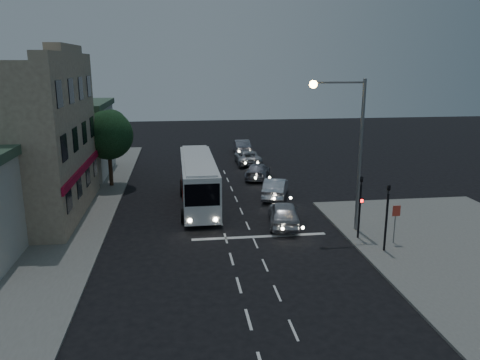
{
  "coord_description": "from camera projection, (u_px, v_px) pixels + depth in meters",
  "views": [
    {
      "loc": [
        -2.53,
        -23.61,
        9.98
      ],
      "look_at": [
        1.52,
        7.12,
        2.2
      ],
      "focal_mm": 35.0,
      "sensor_mm": 36.0,
      "label": 1
    }
  ],
  "objects": [
    {
      "name": "car_extra",
      "position": [
        242.0,
        146.0,
        53.09
      ],
      "size": [
        1.7,
        4.74,
        1.56
      ],
      "primitive_type": "imported",
      "rotation": [
        0.0,
        0.0,
        3.13
      ],
      "color": "gray",
      "rests_on": "ground"
    },
    {
      "name": "tour_bus",
      "position": [
        198.0,
        180.0,
        33.5
      ],
      "size": [
        2.64,
        11.15,
        3.41
      ],
      "rotation": [
        0.0,
        0.0,
        0.01
      ],
      "color": "white",
      "rests_on": "ground"
    },
    {
      "name": "ground",
      "position": [
        229.0,
        252.0,
        25.45
      ],
      "size": [
        120.0,
        120.0,
        0.0
      ],
      "primitive_type": "plane",
      "color": "black"
    },
    {
      "name": "car_sedan_a",
      "position": [
        275.0,
        188.0,
        35.52
      ],
      "size": [
        2.89,
        4.83,
        1.5
      ],
      "primitive_type": "imported",
      "rotation": [
        0.0,
        0.0,
        2.84
      ],
      "color": "silver",
      "rests_on": "ground"
    },
    {
      "name": "main_building",
      "position": [
        0.0,
        140.0,
        30.12
      ],
      "size": [
        10.12,
        12.0,
        11.0
      ],
      "color": "#89725D",
      "rests_on": "sidewalk_far"
    },
    {
      "name": "car_suv",
      "position": [
        284.0,
        213.0,
        29.41
      ],
      "size": [
        2.54,
        4.8,
        1.56
      ],
      "primitive_type": "imported",
      "rotation": [
        0.0,
        0.0,
        2.98
      ],
      "color": "#BBBBC1",
      "rests_on": "ground"
    },
    {
      "name": "road_markings",
      "position": [
        244.0,
        230.0,
        28.79
      ],
      "size": [
        8.0,
        30.55,
        0.01
      ],
      "color": "silver",
      "rests_on": "ground"
    },
    {
      "name": "street_tree",
      "position": [
        108.0,
        133.0,
        37.76
      ],
      "size": [
        4.0,
        4.0,
        6.2
      ],
      "color": "black",
      "rests_on": "sidewalk_far"
    },
    {
      "name": "traffic_signal_side",
      "position": [
        387.0,
        210.0,
        24.76
      ],
      "size": [
        0.18,
        0.15,
        4.1
      ],
      "color": "black",
      "rests_on": "sidewalk_near"
    },
    {
      "name": "regulatory_sign",
      "position": [
        396.0,
        218.0,
        26.01
      ],
      "size": [
        0.45,
        0.12,
        2.2
      ],
      "color": "slate",
      "rests_on": "sidewalk_near"
    },
    {
      "name": "car_sedan_b",
      "position": [
        258.0,
        171.0,
        41.47
      ],
      "size": [
        3.13,
        5.01,
        1.35
      ],
      "primitive_type": "imported",
      "rotation": [
        0.0,
        0.0,
        2.86
      ],
      "color": "gray",
      "rests_on": "ground"
    },
    {
      "name": "traffic_signal_main",
      "position": [
        360.0,
        200.0,
        26.57
      ],
      "size": [
        0.25,
        0.35,
        4.1
      ],
      "color": "black",
      "rests_on": "sidewalk_near"
    },
    {
      "name": "car_sedan_c",
      "position": [
        248.0,
        157.0,
        47.31
      ],
      "size": [
        2.41,
        5.12,
        1.41
      ],
      "primitive_type": "imported",
      "rotation": [
        0.0,
        0.0,
        3.13
      ],
      "color": "#ACABB1",
      "rests_on": "ground"
    },
    {
      "name": "streetlight",
      "position": [
        350.0,
        138.0,
        27.1
      ],
      "size": [
        3.32,
        0.44,
        9.0
      ],
      "color": "slate",
      "rests_on": "sidewalk_near"
    },
    {
      "name": "low_building_north",
      "position": [
        56.0,
        138.0,
        42.15
      ],
      "size": [
        9.4,
        9.4,
        6.5
      ],
      "color": "beige",
      "rests_on": "sidewalk_far"
    },
    {
      "name": "sidewalk_far",
      "position": [
        25.0,
        214.0,
        31.48
      ],
      "size": [
        12.0,
        50.0,
        0.12
      ],
      "primitive_type": "cube",
      "color": "slate",
      "rests_on": "ground"
    }
  ]
}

